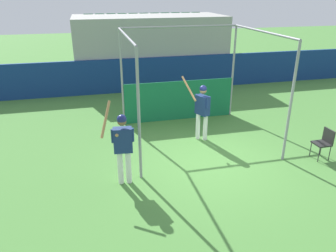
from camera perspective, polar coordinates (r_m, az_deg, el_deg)
The scene contains 7 objects.
ground_plane at distance 8.88m, azimuth 7.48°, elevation -6.30°, with size 60.00×60.00×0.00m, color #477F38.
outfield_wall at distance 14.96m, azimuth -1.97°, elevation 9.05°, with size 24.00×0.12×1.50m.
bleacher_section at distance 16.39m, azimuth -3.24°, elevation 13.22°, with size 7.05×3.20×3.18m.
batting_cage at distance 10.72m, azimuth 2.88°, elevation 6.61°, with size 3.97×3.63×3.20m.
player_batter at distance 9.80m, azimuth 5.93°, elevation 3.23°, with size 0.72×0.79×1.91m.
player_waiting at distance 7.52m, azimuth -7.91°, elevation -2.97°, with size 0.77×0.49×2.01m.
folding_chair at distance 9.77m, azimuth 25.62°, elevation -2.33°, with size 0.41×0.41×0.84m.
Camera 1 is at (-2.93, -7.21, 4.28)m, focal length 35.00 mm.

